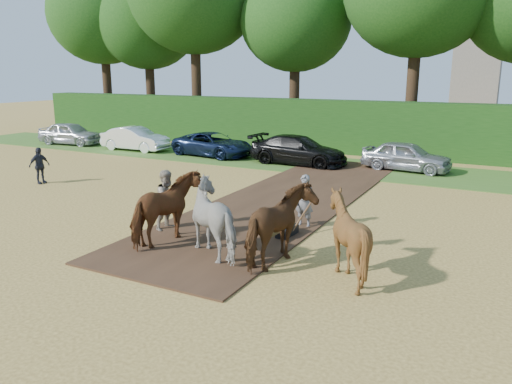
{
  "coord_description": "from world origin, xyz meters",
  "views": [
    {
      "loc": [
        8.68,
        -9.5,
        4.61
      ],
      "look_at": [
        2.57,
        2.27,
        1.4
      ],
      "focal_mm": 35.0,
      "sensor_mm": 36.0,
      "label": 1
    }
  ],
  "objects_px": {
    "spectator_near": "(168,200)",
    "plough_team": "(252,222)",
    "parked_cars": "(307,151)",
    "spectator_far": "(39,166)"
  },
  "relations": [
    {
      "from": "plough_team",
      "to": "parked_cars",
      "type": "height_order",
      "value": "plough_team"
    },
    {
      "from": "plough_team",
      "to": "spectator_near",
      "type": "bearing_deg",
      "value": 163.59
    },
    {
      "from": "spectator_far",
      "to": "parked_cars",
      "type": "height_order",
      "value": "spectator_far"
    },
    {
      "from": "spectator_near",
      "to": "parked_cars",
      "type": "relative_size",
      "value": 0.05
    },
    {
      "from": "spectator_near",
      "to": "plough_team",
      "type": "relative_size",
      "value": 0.28
    },
    {
      "from": "spectator_far",
      "to": "plough_team",
      "type": "relative_size",
      "value": 0.24
    },
    {
      "from": "spectator_near",
      "to": "plough_team",
      "type": "xyz_separation_m",
      "value": [
        3.35,
        -0.99,
        0.06
      ]
    },
    {
      "from": "spectator_near",
      "to": "parked_cars",
      "type": "height_order",
      "value": "spectator_near"
    },
    {
      "from": "spectator_near",
      "to": "parked_cars",
      "type": "xyz_separation_m",
      "value": [
        -0.3,
        11.87,
        -0.19
      ]
    },
    {
      "from": "plough_team",
      "to": "parked_cars",
      "type": "bearing_deg",
      "value": 105.86
    }
  ]
}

